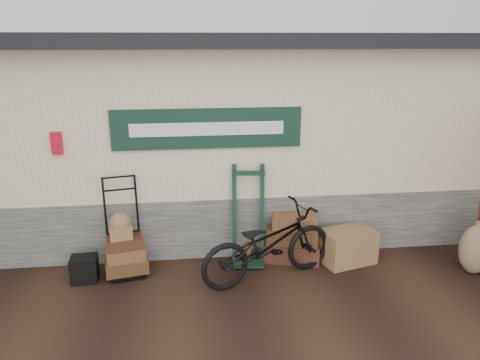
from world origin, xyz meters
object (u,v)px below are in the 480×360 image
Objects in this scene: porter_trolley at (123,225)px; wicker_hamper at (347,246)px; suitcase_stack at (292,236)px; black_trunk at (84,269)px; bicycle at (268,240)px; green_barrow at (248,215)px.

wicker_hamper is (3.17, -0.11, -0.44)m from porter_trolley.
black_trunk is (-2.91, -0.32, -0.18)m from suitcase_stack.
wicker_hamper is 3.69m from black_trunk.
porter_trolley is 3.96× the size of black_trunk.
porter_trolley reaches higher than black_trunk.
bicycle is (-0.46, -0.56, 0.21)m from suitcase_stack.
suitcase_stack is 0.81m from wicker_hamper.
bicycle reaches higher than suitcase_stack.
wicker_hamper is at bearing -93.81° from bicycle.
green_barrow is 2.34m from black_trunk.
porter_trolley reaches higher than suitcase_stack.
suitcase_stack is 2.94m from black_trunk.
porter_trolley is 1.75m from green_barrow.
black_trunk is (-3.69, -0.12, -0.07)m from wicker_hamper.
green_barrow reaches higher than porter_trolley.
porter_trolley is 3.20m from wicker_hamper.
green_barrow reaches higher than black_trunk.
black_trunk is at bearing 64.74° from bicycle.
green_barrow is 0.74× the size of bicycle.
green_barrow is 1.92× the size of wicker_hamper.
suitcase_stack is at bearing -59.63° from bicycle.
suitcase_stack is 0.76m from bicycle.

